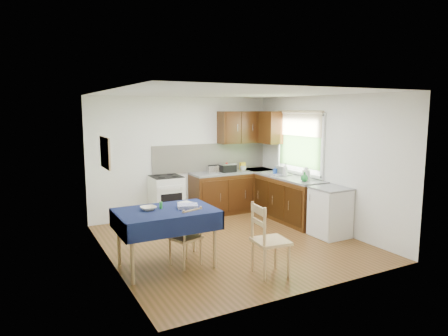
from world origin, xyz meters
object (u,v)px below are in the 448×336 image
chair_near (267,238)px  toaster (213,170)px  dining_table (166,217)px  kettle (306,174)px  chair_far (187,235)px  dish_rack (281,174)px  sandwich_press (227,167)px

chair_near → toaster: toaster is taller
dining_table → kettle: 3.18m
toaster → kettle: bearing=-57.1°
chair_near → kettle: size_ratio=3.98×
dining_table → chair_far: chair_far is taller
dining_table → chair_near: bearing=-49.8°
dining_table → chair_near: size_ratio=1.38×
dining_table → chair_near: (1.10, -0.93, -0.20)m
chair_near → toaster: (0.74, 3.17, 0.46)m
dining_table → kettle: kettle is taller
chair_near → dish_rack: 3.04m
dining_table → dish_rack: dish_rack is taller
dining_table → kettle: bearing=3.4°
chair_far → dish_rack: size_ratio=2.17×
toaster → dining_table: bearing=-135.8°
dining_table → dish_rack: bearing=15.6°
sandwich_press → chair_near: bearing=-95.2°
toaster → kettle: kettle is taller
sandwich_press → dish_rack: (0.77, -0.90, -0.07)m
chair_near → dish_rack: dish_rack is taller
dining_table → sandwich_press: 3.21m
sandwich_press → chair_far: bearing=-114.9°
chair_near → sandwich_press: (1.13, 3.24, 0.46)m
chair_near → dish_rack: bearing=-32.8°
chair_far → toaster: toaster is taller
dining_table → dish_rack: size_ratio=3.43×
chair_near → toaster: bearing=-6.9°
chair_near → dish_rack: size_ratio=2.49×
chair_near → toaster: size_ratio=4.16×
kettle → dish_rack: bearing=97.7°
dining_table → sandwich_press: (2.22, 2.30, 0.26)m
chair_far → kettle: 2.99m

